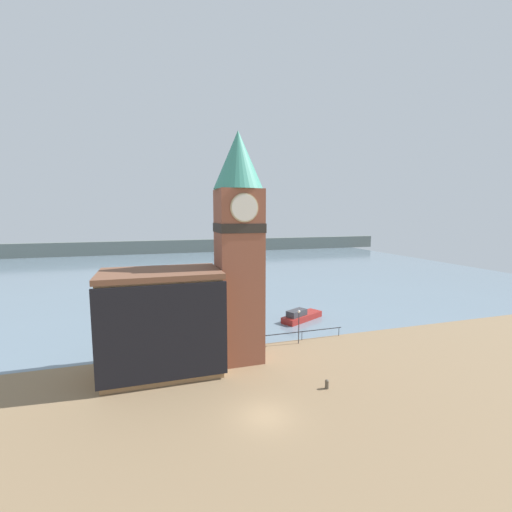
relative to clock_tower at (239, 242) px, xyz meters
name	(u,v)px	position (x,y,z in m)	size (l,w,h in m)	color
ground_plane	(265,416)	(-0.82, -10.61, -12.27)	(160.00, 160.00, 0.00)	#846B4C
water	(180,268)	(-0.82, 63.06, -12.27)	(160.00, 120.00, 0.00)	slate
far_shoreline	(171,247)	(-0.82, 103.06, -9.77)	(180.00, 3.00, 5.00)	slate
pier_railing	(302,332)	(8.46, 2.81, -11.32)	(10.64, 0.08, 1.09)	#232328
clock_tower	(239,242)	(0.00, 0.00, 0.00)	(4.94, 4.94, 23.11)	brown
pier_building	(162,322)	(-7.73, -0.64, -7.36)	(11.11, 7.03, 9.79)	#9E754C
boat_near	(301,316)	(11.58, 9.91, -11.65)	(7.02, 4.99, 1.70)	maroon
mooring_bollard_near	(327,384)	(5.66, -8.33, -11.83)	(0.34, 0.34, 0.82)	brown
lamp_post	(299,320)	(7.63, 1.95, -9.48)	(0.32, 0.32, 3.99)	#2D2D33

